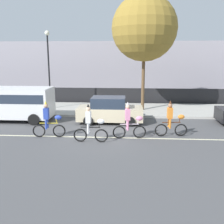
% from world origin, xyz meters
% --- Properties ---
extents(ground_plane, '(80.00, 80.00, 0.00)m').
position_xyz_m(ground_plane, '(0.00, 0.00, 0.00)').
color(ground_plane, '#4C4C4F').
extents(road_centre_line, '(36.00, 0.14, 0.01)m').
position_xyz_m(road_centre_line, '(0.00, -0.50, 0.00)').
color(road_centre_line, beige).
rests_on(road_centre_line, ground).
extents(sidewalk_curb, '(60.00, 5.00, 0.15)m').
position_xyz_m(sidewalk_curb, '(0.00, 6.50, 0.07)').
color(sidewalk_curb, '#ADAAA3').
rests_on(sidewalk_curb, ground).
extents(fence_line, '(40.00, 0.08, 1.40)m').
position_xyz_m(fence_line, '(0.00, 9.40, 0.70)').
color(fence_line, black).
rests_on(fence_line, ground).
extents(building_backdrop, '(28.00, 8.00, 5.66)m').
position_xyz_m(building_backdrop, '(1.45, 18.00, 2.83)').
color(building_backdrop, '#99939E').
rests_on(building_backdrop, ground).
extents(parade_cyclist_cobalt, '(1.72, 0.50, 1.92)m').
position_xyz_m(parade_cyclist_cobalt, '(-2.60, -0.62, 0.84)').
color(parade_cyclist_cobalt, black).
rests_on(parade_cyclist_cobalt, ground).
extents(parade_cyclist_zebra, '(1.72, 0.50, 1.92)m').
position_xyz_m(parade_cyclist_zebra, '(-0.31, -1.26, 0.84)').
color(parade_cyclist_zebra, black).
rests_on(parade_cyclist_zebra, ground).
extents(parade_cyclist_pink, '(1.72, 0.50, 1.92)m').
position_xyz_m(parade_cyclist_pink, '(1.58, -0.55, 0.84)').
color(parade_cyclist_pink, black).
rests_on(parade_cyclist_pink, ground).
extents(parade_cyclist_orange, '(1.72, 0.50, 1.92)m').
position_xyz_m(parade_cyclist_orange, '(3.77, -0.03, 0.84)').
color(parade_cyclist_orange, black).
rests_on(parade_cyclist_orange, ground).
extents(parked_van_white, '(5.00, 2.22, 2.18)m').
position_xyz_m(parked_van_white, '(-5.90, 2.70, 1.28)').
color(parked_van_white, white).
rests_on(parked_van_white, ground).
extents(parked_car_beige, '(4.10, 1.92, 1.64)m').
position_xyz_m(parked_car_beige, '(0.30, 2.66, 0.78)').
color(parked_car_beige, beige).
rests_on(parked_car_beige, ground).
extents(street_lamp_post, '(0.36, 0.36, 5.86)m').
position_xyz_m(street_lamp_post, '(-4.64, 6.33, 3.99)').
color(street_lamp_post, black).
rests_on(street_lamp_post, sidewalk_curb).
extents(street_tree_near_lamp, '(4.74, 4.74, 8.34)m').
position_xyz_m(street_tree_near_lamp, '(2.54, 6.24, 6.11)').
color(street_tree_near_lamp, brown).
rests_on(street_tree_near_lamp, sidewalk_curb).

